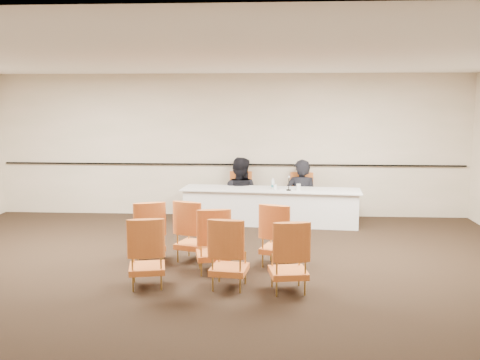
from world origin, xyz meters
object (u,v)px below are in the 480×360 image
panel_table (271,206)px  aud_chair_back_mid (229,252)px  aud_chair_back_right (288,255)px  aud_chair_front_right (278,234)px  water_bottle (273,184)px  aud_chair_back_left (147,251)px  aud_chair_front_mid (193,230)px  panelist_main_chair (301,196)px  panelist_second_chair (239,195)px  aud_chair_extra (213,240)px  panelist_main (301,203)px  panelist_second (239,199)px  aud_chair_front_left (149,231)px  coffee_cup (298,187)px  drinking_glass (275,187)px  microphone (289,183)px

panel_table → aud_chair_back_mid: size_ratio=3.71×
panel_table → aud_chair_back_mid: 3.78m
aud_chair_back_right → aud_chair_front_right: bearing=87.0°
water_bottle → aud_chair_back_left: 4.12m
panel_table → aud_chair_back_left: (-1.60, -3.76, 0.12)m
aud_chair_front_mid → panelist_main_chair: bearing=78.5°
water_bottle → aud_chair_back_right: size_ratio=0.23×
aud_chair_front_mid → aud_chair_back_mid: 1.34m
panelist_main_chair → panelist_second_chair: size_ratio=1.00×
panel_table → aud_chair_extra: size_ratio=3.71×
panelist_second_chair → panelist_main: bearing=-0.0°
panelist_main_chair → panelist_second: bearing=180.0°
panelist_second → aud_chair_extra: (-0.14, -3.70, 0.09)m
panelist_main → aud_chair_front_right: bearing=83.6°
panelist_main → aud_chair_front_left: (-2.46, -3.15, 0.13)m
aud_chair_back_right → coffee_cup: bearing=76.2°
panelist_second → aud_chair_back_left: bearing=91.6°
aud_chair_front_left → aud_chair_back_right: same height
drinking_glass → aud_chair_back_mid: bearing=-99.4°
panelist_main_chair → aud_chair_front_mid: bearing=-115.6°
panel_table → aud_chair_front_left: bearing=-119.7°
aud_chair_back_mid → aud_chair_front_mid: bearing=126.2°
drinking_glass → aud_chair_back_left: aud_chair_back_left is taller
coffee_cup → aud_chair_front_right: (-0.41, -2.57, -0.30)m
panelist_main_chair → coffee_cup: panelist_main_chair is taller
panelist_main_chair → coffee_cup: (-0.09, -0.66, 0.30)m
panelist_second_chair → aud_chair_front_right: 3.43m
microphone → water_bottle: microphone is taller
microphone → aud_chair_back_mid: bearing=-101.3°
panelist_main_chair → aud_chair_extra: (-1.43, -3.59, 0.00)m
aud_chair_front_right → aud_chair_back_right: bearing=-64.8°
panelist_second → aud_chair_back_right: 4.51m
panelist_second → panelist_main: bearing=-171.0°
panelist_second_chair → aud_chair_front_mid: (-0.50, -3.16, 0.00)m
aud_chair_front_left → aud_chair_front_mid: bearing=-10.9°
panelist_main → panelist_main_chair: bearing=-0.0°
panelist_second_chair → aud_chair_front_mid: bearing=-94.2°
panelist_main → panelist_second_chair: panelist_main is taller
panelist_second → aud_chair_back_left: panelist_second is taller
panelist_second → aud_chair_back_mid: size_ratio=1.85×
aud_chair_front_left → aud_chair_front_right: bearing=-21.4°
panel_table → panelist_second: size_ratio=2.00×
panelist_main_chair → microphone: (-0.28, -0.65, 0.37)m
aud_chair_back_right → panelist_main_chair: bearing=75.7°
aud_chair_front_left → aud_chair_front_right: size_ratio=1.00×
aud_chair_extra → panelist_main_chair: bearing=56.8°
microphone → aud_chair_front_mid: size_ratio=0.29×
aud_chair_front_right → panel_table: bearing=111.7°
panelist_second → aud_chair_front_left: size_ratio=1.85×
coffee_cup → aud_chair_front_right: bearing=-99.1°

